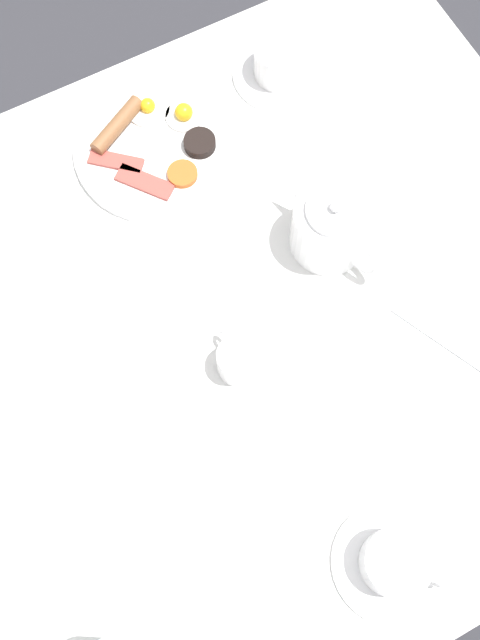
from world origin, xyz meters
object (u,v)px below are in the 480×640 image
at_px(teacup_with_saucer_right, 395,563).
at_px(fork_by_plate, 69,344).
at_px(breakfast_plate, 157,145).
at_px(knife_by_plate, 19,527).
at_px(creamer_jug, 238,360).
at_px(spoon_for_tea, 442,340).
at_px(teapot_near, 331,227).
at_px(teacup_with_saucer_left, 280,63).

height_order(teacup_with_saucer_right, fork_by_plate, teacup_with_saucer_right).
bearing_deg(breakfast_plate, knife_by_plate, 136.79).
height_order(teacup_with_saucer_right, knife_by_plate, teacup_with_saucer_right).
bearing_deg(creamer_jug, teacup_with_saucer_right, -171.09).
xyz_separation_m(creamer_jug, knife_by_plate, (-0.06, 0.37, -0.03)).
height_order(knife_by_plate, spoon_for_tea, same).
height_order(creamer_jug, knife_by_plate, creamer_jug).
height_order(fork_by_plate, spoon_for_tea, same).
bearing_deg(teapot_near, breakfast_plate, 15.79).
bearing_deg(knife_by_plate, teacup_with_saucer_left, -54.06).
bearing_deg(teapot_near, teacup_with_saucer_right, 145.64).
bearing_deg(breakfast_plate, teapot_near, -149.82).
xyz_separation_m(teapot_near, fork_by_plate, (0.03, 0.42, -0.05)).
xyz_separation_m(teacup_with_saucer_right, spoon_for_tea, (0.23, -0.23, -0.03)).
height_order(creamer_jug, fork_by_plate, creamer_jug).
xyz_separation_m(teapot_near, spoon_for_tea, (-0.22, -0.07, -0.05)).
height_order(teacup_with_saucer_left, knife_by_plate, teacup_with_saucer_left).
bearing_deg(teacup_with_saucer_right, knife_by_plate, 56.92).
xyz_separation_m(fork_by_plate, spoon_for_tea, (-0.25, -0.49, 0.00)).
height_order(teapot_near, spoon_for_tea, teapot_near).
bearing_deg(knife_by_plate, breakfast_plate, -43.21).
bearing_deg(fork_by_plate, teapot_near, -94.52).
height_order(teacup_with_saucer_left, fork_by_plate, teacup_with_saucer_left).
bearing_deg(teacup_with_saucer_left, knife_by_plate, 125.94).
distance_m(teacup_with_saucer_left, spoon_for_tea, 0.53).
distance_m(teacup_with_saucer_left, knife_by_plate, 0.83).
bearing_deg(fork_by_plate, spoon_for_tea, -117.17).
height_order(breakfast_plate, fork_by_plate, breakfast_plate).
distance_m(teapot_near, teacup_with_saucer_right, 0.48).
relative_size(knife_by_plate, spoon_for_tea, 1.35).
distance_m(breakfast_plate, teapot_near, 0.32).
bearing_deg(knife_by_plate, teacup_with_saucer_right, -123.08).
distance_m(teacup_with_saucer_right, knife_by_plate, 0.50).
relative_size(breakfast_plate, spoon_for_tea, 1.68).
relative_size(teapot_near, teacup_with_saucer_left, 1.28).
relative_size(teacup_with_saucer_right, fork_by_plate, 0.90).
relative_size(teacup_with_saucer_left, creamer_jug, 1.87).
bearing_deg(spoon_for_tea, teacup_with_saucer_left, -1.71).
bearing_deg(teacup_with_saucer_right, fork_by_plate, 28.08).
xyz_separation_m(fork_by_plate, knife_by_plate, (-0.21, 0.16, 0.00)).
xyz_separation_m(teacup_with_saucer_right, knife_by_plate, (0.27, 0.42, -0.03)).
relative_size(teapot_near, teacup_with_saucer_right, 1.28).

